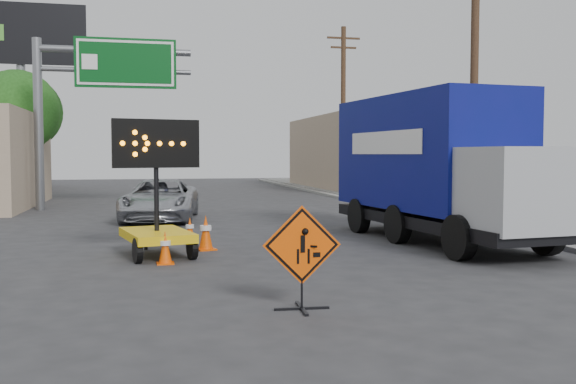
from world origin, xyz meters
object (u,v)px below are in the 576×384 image
object	(u,v)px
pickup_truck	(160,200)
box_truck	(438,175)
arrow_board	(157,226)
construction_sign	(302,255)

from	to	relation	value
pickup_truck	box_truck	distance (m)	9.74
arrow_board	box_truck	size ratio (longest dim) A/B	0.37
construction_sign	pickup_truck	xyz separation A→B (m)	(-1.68, 13.13, -0.10)
pickup_truck	arrow_board	bearing A→B (deg)	-84.06
construction_sign	pickup_truck	bearing A→B (deg)	100.95
box_truck	construction_sign	bearing A→B (deg)	-134.93
arrow_board	pickup_truck	world-z (taller)	arrow_board
pickup_truck	construction_sign	bearing A→B (deg)	-74.87
arrow_board	construction_sign	bearing A→B (deg)	-82.51
arrow_board	pickup_truck	xyz separation A→B (m)	(0.26, 7.79, 0.03)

